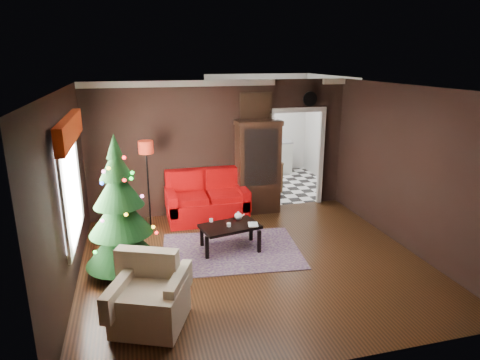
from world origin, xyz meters
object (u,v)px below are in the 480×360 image
object	(u,v)px
armchair	(150,293)
coffee_table	(230,237)
wall_clock	(310,99)
kitchen_table	(266,175)
curio_cabinet	(258,169)
floor_lamp	(148,187)
christmas_tree	(120,210)
teapot	(238,216)
loveseat	(207,197)

from	to	relation	value
armchair	coffee_table	world-z (taller)	armchair
coffee_table	wall_clock	size ratio (longest dim) A/B	3.08
armchair	coffee_table	distance (m)	2.37
coffee_table	kitchen_table	world-z (taller)	kitchen_table
curio_cabinet	kitchen_table	xyz separation A→B (m)	(0.65, 1.43, -0.57)
floor_lamp	christmas_tree	distance (m)	1.89
curio_cabinet	teapot	world-z (taller)	curio_cabinet
curio_cabinet	wall_clock	world-z (taller)	wall_clock
loveseat	wall_clock	bearing A→B (deg)	9.66
christmas_tree	coffee_table	world-z (taller)	christmas_tree
christmas_tree	wall_clock	size ratio (longest dim) A/B	6.75
christmas_tree	wall_clock	bearing A→B (deg)	30.10
armchair	teapot	bearing A→B (deg)	74.40
floor_lamp	coffee_table	distance (m)	1.99
kitchen_table	christmas_tree	bearing A→B (deg)	-134.04
loveseat	coffee_table	world-z (taller)	loveseat
floor_lamp	wall_clock	size ratio (longest dim) A/B	5.64
loveseat	wall_clock	size ratio (longest dim) A/B	5.31
curio_cabinet	christmas_tree	xyz separation A→B (m)	(-2.80, -2.14, 0.10)
teapot	kitchen_table	world-z (taller)	kitchen_table
teapot	coffee_table	bearing A→B (deg)	-136.45
curio_cabinet	christmas_tree	size ratio (longest dim) A/B	0.88
teapot	wall_clock	world-z (taller)	wall_clock
armchair	christmas_tree	bearing A→B (deg)	126.01
curio_cabinet	kitchen_table	world-z (taller)	curio_cabinet
loveseat	curio_cabinet	bearing A→B (deg)	10.83
curio_cabinet	wall_clock	distance (m)	1.88
floor_lamp	armchair	distance (m)	3.28
coffee_table	teapot	size ratio (longest dim) A/B	6.13
armchair	teapot	world-z (taller)	armchair
floor_lamp	coffee_table	bearing A→B (deg)	-47.16
floor_lamp	teapot	distance (m)	1.93
floor_lamp	loveseat	bearing A→B (deg)	5.13
coffee_table	wall_clock	distance (m)	3.62
armchair	wall_clock	world-z (taller)	wall_clock
floor_lamp	armchair	bearing A→B (deg)	-92.88
armchair	floor_lamp	bearing A→B (deg)	110.33
christmas_tree	kitchen_table	bearing A→B (deg)	45.96
curio_cabinet	coffee_table	xyz separation A→B (m)	(-1.02, -1.71, -0.72)
christmas_tree	kitchen_table	size ratio (longest dim) A/B	2.88
teapot	curio_cabinet	bearing A→B (deg)	61.65
curio_cabinet	floor_lamp	xyz separation A→B (m)	(-2.31, -0.32, -0.12)
christmas_tree	wall_clock	distance (m)	4.81
christmas_tree	armchair	bearing A→B (deg)	-77.20
floor_lamp	kitchen_table	size ratio (longest dim) A/B	2.41
wall_clock	kitchen_table	distance (m)	2.43
loveseat	teapot	world-z (taller)	loveseat
teapot	floor_lamp	bearing A→B (deg)	141.08
curio_cabinet	coffee_table	distance (m)	2.12
teapot	kitchen_table	xyz separation A→B (m)	(1.47, 2.96, -0.16)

